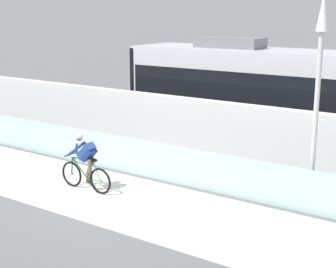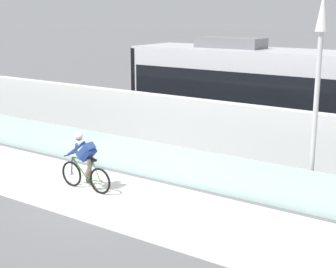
{
  "view_description": "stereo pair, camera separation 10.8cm",
  "coord_description": "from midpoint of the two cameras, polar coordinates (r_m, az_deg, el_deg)",
  "views": [
    {
      "loc": [
        8.7,
        -9.54,
        4.79
      ],
      "look_at": [
        0.55,
        2.35,
        1.25
      ],
      "focal_mm": 54.44,
      "sensor_mm": 36.0,
      "label": 1
    },
    {
      "loc": [
        8.78,
        -9.48,
        4.79
      ],
      "look_at": [
        0.55,
        2.35,
        1.25
      ],
      "focal_mm": 54.44,
      "sensor_mm": 36.0,
      "label": 2
    }
  ],
  "objects": [
    {
      "name": "ground_plane",
      "position": [
        13.78,
        -7.31,
        -6.66
      ],
      "size": [
        200.0,
        200.0,
        0.0
      ],
      "primitive_type": "plane",
      "color": "slate"
    },
    {
      "name": "lamp_post_antenna",
      "position": [
        12.36,
        16.69,
        6.26
      ],
      "size": [
        0.28,
        0.28,
        5.2
      ],
      "color": "gray",
      "rests_on": "ground"
    },
    {
      "name": "glass_parapet",
      "position": [
        14.95,
        -2.62,
        -2.72
      ],
      "size": [
        32.0,
        0.05,
        1.08
      ],
      "primitive_type": "cube",
      "color": "silver",
      "rests_on": "ground"
    },
    {
      "name": "concrete_barrier_wall",
      "position": [
        16.24,
        1.21,
        0.5
      ],
      "size": [
        32.0,
        0.36,
        2.11
      ],
      "primitive_type": "cube",
      "color": "silver",
      "rests_on": "ground"
    },
    {
      "name": "tram_rail_far",
      "position": [
        19.78,
        7.5,
        -0.33
      ],
      "size": [
        32.0,
        0.08,
        0.01
      ],
      "primitive_type": "cube",
      "color": "#595654",
      "rests_on": "ground"
    },
    {
      "name": "tram",
      "position": [
        17.9,
        12.61,
        4.15
      ],
      "size": [
        11.06,
        2.54,
        3.81
      ],
      "color": "silver",
      "rests_on": "ground"
    },
    {
      "name": "tram_rail_near",
      "position": [
        18.55,
        5.45,
        -1.22
      ],
      "size": [
        32.0,
        0.08,
        0.01
      ],
      "primitive_type": "cube",
      "color": "#595654",
      "rests_on": "ground"
    },
    {
      "name": "bike_path_deck",
      "position": [
        13.78,
        -7.31,
        -6.64
      ],
      "size": [
        32.0,
        3.2,
        0.01
      ],
      "primitive_type": "cube",
      "color": "silver",
      "rests_on": "ground"
    },
    {
      "name": "cyclist_on_bike",
      "position": [
        13.88,
        -9.04,
        -3.17
      ],
      "size": [
        1.77,
        0.58,
        1.61
      ],
      "color": "black",
      "rests_on": "ground"
    }
  ]
}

